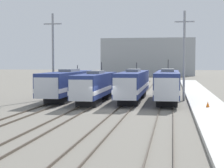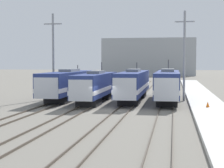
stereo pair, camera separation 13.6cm
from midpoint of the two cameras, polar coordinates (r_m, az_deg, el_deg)
ground_plane at (r=39.80m, az=-1.31°, el=-3.93°), size 400.00×400.00×0.00m
rail_pair_far_left at (r=41.54m, az=-10.38°, el=-3.58°), size 1.51×120.00×0.15m
rail_pair_center_left at (r=40.26m, az=-4.42°, el=-3.75°), size 1.51×120.00×0.15m
rail_pair_center_right at (r=39.44m, az=1.87°, el=-3.89°), size 1.51×120.00×0.15m
rail_pair_far_right at (r=39.11m, az=8.34°, el=-3.99°), size 1.51×120.00×0.15m
locomotive_far_left at (r=51.14m, az=-6.50°, el=0.05°), size 3.13×19.52×4.58m
locomotive_center_left at (r=46.54m, az=-2.47°, el=-0.33°), size 2.83×16.31×5.05m
locomotive_center_right at (r=48.74m, az=3.35°, el=-0.07°), size 2.83×18.81×5.00m
locomotive_far_right at (r=47.88m, az=8.56°, el=-0.14°), size 2.88×18.04×5.39m
catenary_tower_left at (r=52.04m, az=-8.88°, el=4.46°), size 2.53×0.30×11.65m
catenary_tower_right at (r=49.44m, az=11.04°, el=4.49°), size 2.53×0.30×11.65m
platform at (r=39.29m, az=15.00°, el=-3.89°), size 4.00×120.00×0.35m
traffic_cone at (r=40.38m, az=14.47°, el=-3.01°), size 0.38×0.38×0.59m
depot_building at (r=141.09m, az=5.65°, el=4.11°), size 34.19×10.45×13.79m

